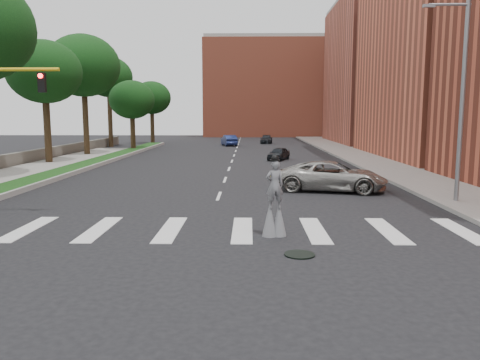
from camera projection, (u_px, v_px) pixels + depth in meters
ground_plane at (204, 237)px, 15.68m from camera, size 160.00×160.00×0.00m
grass_median at (79, 167)px, 35.69m from camera, size 2.00×60.00×0.25m
median_curb at (92, 167)px, 35.67m from camera, size 0.20×60.00×0.28m
sidewalk_right at (377, 162)px, 40.19m from camera, size 5.00×90.00×0.18m
stone_wall at (20, 159)px, 37.72m from camera, size 0.50×56.00×1.10m
manhole at (300, 254)px, 13.64m from camera, size 0.90×0.90×0.04m
building_mid at (470, 29)px, 43.32m from camera, size 16.00×22.00×24.00m
building_far at (391, 74)px, 67.36m from camera, size 16.00×22.00×20.00m
building_backdrop at (272, 90)px, 91.57m from camera, size 26.00×14.00×18.00m
streetlight at (460, 96)px, 20.74m from camera, size 2.05×0.20×9.00m
stilt_performer at (274, 205)px, 15.68m from camera, size 0.83×0.58×2.76m
suv_crossing at (333, 176)px, 25.14m from camera, size 6.21×3.89×1.60m
car_near at (279, 154)px, 42.44m from camera, size 2.50×3.69×1.17m
car_mid at (229, 140)px, 62.34m from camera, size 2.49×4.55×1.42m
car_far at (266, 139)px, 67.31m from camera, size 1.94×4.17×1.18m
tree_3 at (44, 72)px, 38.07m from camera, size 6.02×6.02×10.12m
tree_4 at (83, 66)px, 45.94m from camera, size 7.14×7.14×11.92m
tree_5 at (109, 77)px, 58.95m from camera, size 5.99×5.99×11.39m
tree_6 at (132, 100)px, 53.76m from camera, size 5.19×5.19×8.03m
tree_7 at (152, 98)px, 66.00m from camera, size 5.43×5.43×8.80m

